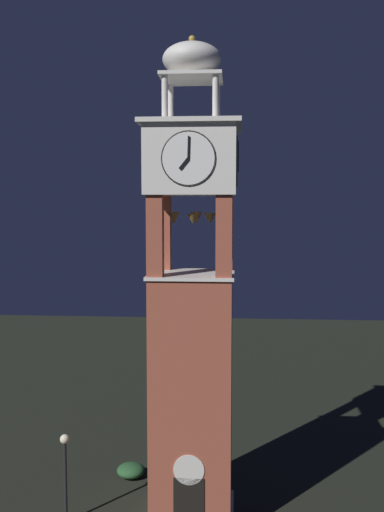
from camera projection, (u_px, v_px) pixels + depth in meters
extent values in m
cube|color=#9E4C38|center=(192.00, 399.00, 22.28)|extent=(2.95, 2.95, 9.26)
cube|color=black|center=(189.00, 508.00, 21.10)|extent=(1.10, 0.04, 2.20)
cylinder|color=silver|center=(189.00, 470.00, 20.98)|extent=(1.10, 0.04, 1.10)
cube|color=#9E4C38|center=(155.00, 238.00, 20.66)|extent=(0.56, 0.56, 2.96)
cube|color=#9E4C38|center=(224.00, 238.00, 20.48)|extent=(0.56, 0.56, 2.96)
cube|color=#9E4C38|center=(164.00, 234.00, 23.03)|extent=(0.56, 0.56, 2.96)
cube|color=#9E4C38|center=(225.00, 234.00, 22.85)|extent=(0.56, 0.56, 2.96)
cube|color=silver|center=(192.00, 274.00, 21.88)|extent=(3.11, 3.11, 0.12)
cone|color=brown|center=(210.00, 218.00, 21.59)|extent=(0.47, 0.47, 0.40)
cone|color=brown|center=(197.00, 218.00, 22.34)|extent=(0.43, 0.43, 0.47)
cone|color=brown|center=(174.00, 218.00, 21.72)|extent=(0.44, 0.44, 0.45)
cone|color=brown|center=(193.00, 219.00, 21.04)|extent=(0.44, 0.44, 0.35)
cube|color=silver|center=(192.00, 162.00, 21.52)|extent=(3.19, 3.19, 2.41)
cylinder|color=white|center=(188.00, 158.00, 19.92)|extent=(1.84, 0.05, 1.84)
torus|color=black|center=(188.00, 158.00, 19.92)|extent=(1.86, 0.06, 1.86)
cube|color=black|center=(184.00, 164.00, 19.89)|extent=(0.36, 0.03, 0.41)
cube|color=black|center=(188.00, 147.00, 19.83)|extent=(0.08, 0.03, 0.74)
cylinder|color=white|center=(195.00, 165.00, 23.13)|extent=(1.84, 0.05, 1.84)
torus|color=black|center=(195.00, 165.00, 23.13)|extent=(1.86, 0.06, 1.86)
cube|color=black|center=(192.00, 169.00, 23.21)|extent=(0.36, 0.03, 0.41)
cube|color=black|center=(196.00, 155.00, 23.15)|extent=(0.08, 0.03, 0.74)
cylinder|color=white|center=(148.00, 162.00, 21.65)|extent=(0.05, 1.84, 1.84)
torus|color=black|center=(148.00, 162.00, 21.65)|extent=(0.06, 1.86, 1.86)
cube|color=black|center=(146.00, 167.00, 21.52)|extent=(0.03, 0.36, 0.41)
cube|color=black|center=(146.00, 152.00, 21.63)|extent=(0.03, 0.08, 0.74)
cylinder|color=white|center=(237.00, 162.00, 21.40)|extent=(0.05, 1.84, 1.84)
torus|color=black|center=(237.00, 162.00, 21.40)|extent=(0.06, 1.86, 1.86)
cube|color=black|center=(238.00, 166.00, 21.27)|extent=(0.03, 0.36, 0.41)
cube|color=black|center=(238.00, 151.00, 21.38)|extent=(0.03, 0.08, 0.74)
cube|color=silver|center=(192.00, 126.00, 21.41)|extent=(3.55, 3.55, 0.16)
cylinder|color=silver|center=(165.00, 98.00, 20.54)|extent=(0.22, 0.22, 1.53)
cylinder|color=silver|center=(216.00, 97.00, 20.40)|extent=(0.22, 0.22, 1.53)
cylinder|color=silver|center=(170.00, 106.00, 22.28)|extent=(0.22, 0.22, 1.53)
cylinder|color=silver|center=(217.00, 106.00, 22.14)|extent=(0.22, 0.22, 1.53)
cube|color=silver|center=(192.00, 78.00, 21.27)|extent=(2.19, 2.19, 0.12)
ellipsoid|color=silver|center=(192.00, 60.00, 21.21)|extent=(2.11, 2.11, 1.20)
sphere|color=#B79338|center=(192.00, 39.00, 21.15)|extent=(0.24, 0.24, 0.24)
cylinder|color=black|center=(66.00, 483.00, 22.21)|extent=(0.12, 0.12, 3.03)
sphere|color=#F9EFCC|center=(65.00, 439.00, 22.06)|extent=(0.36, 0.36, 0.36)
ellipsoid|color=#28562D|center=(131.00, 470.00, 26.01)|extent=(1.21, 1.21, 0.60)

